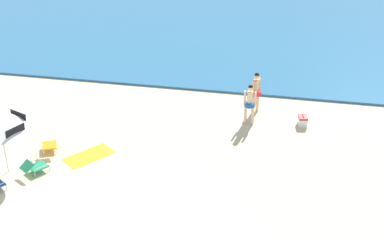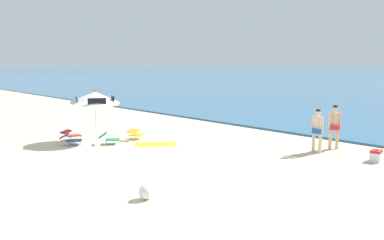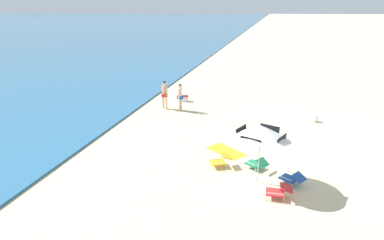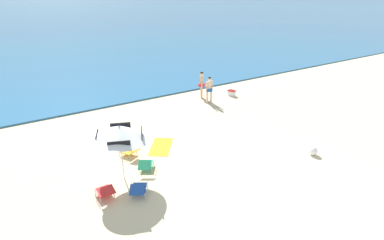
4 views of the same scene
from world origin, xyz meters
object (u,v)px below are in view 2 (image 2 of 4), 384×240
Objects in this scene: cooler_box at (376,156)px; beach_ball at (146,192)px; beach_umbrella_striped_main at (95,97)px; person_standing_near_shore at (317,127)px; lounge_chair_under_umbrella at (109,138)px; lounge_chair_facing_sea at (71,139)px; person_standing_beside at (334,124)px; lounge_chair_spare_folded at (71,134)px; lounge_chair_beside_umbrella at (136,133)px; beach_towel at (156,144)px.

beach_ball is at bearing -105.89° from cooler_box.
beach_umbrella_striped_main is 9.55m from person_standing_near_shore.
lounge_chair_under_umbrella reaches higher than lounge_chair_facing_sea.
lounge_chair_under_umbrella is 0.57× the size of person_standing_beside.
lounge_chair_under_umbrella is 1.18× the size of lounge_chair_spare_folded.
beach_umbrella_striped_main reaches higher than person_standing_near_shore.
lounge_chair_beside_umbrella is at bearing 73.51° from lounge_chair_facing_sea.
cooler_box is 1.42× the size of beach_ball.
person_standing_near_shore reaches higher than cooler_box.
beach_towel is at bearing -139.61° from person_standing_beside.
lounge_chair_facing_sea reaches higher than lounge_chair_beside_umbrella.
beach_ball is at bearing -11.54° from lounge_chair_facing_sea.
beach_umbrella_striped_main is 3.48m from beach_towel.
lounge_chair_spare_folded is at bearing -128.94° from lounge_chair_beside_umbrella.
lounge_chair_facing_sea is 12.12m from cooler_box.
beach_ball is (-2.38, -8.37, -0.01)m from cooler_box.
beach_towel is at bearing 140.57° from beach_ball.
lounge_chair_under_umbrella reaches higher than cooler_box.
person_standing_beside is at bearing 41.40° from lounge_chair_under_umbrella.
beach_ball is at bearing -39.43° from beach_towel.
person_standing_beside is 7.49m from beach_towel.
cooler_box is at bearing 7.81° from person_standing_near_shore.
lounge_chair_under_umbrella is 2.12m from lounge_chair_spare_folded.
person_standing_near_shore is (6.94, 5.17, 0.73)m from lounge_chair_under_umbrella.
lounge_chair_facing_sea is at bearing -25.35° from lounge_chair_spare_folded.
beach_umbrella_striped_main is 1.50× the size of person_standing_near_shore.
lounge_chair_beside_umbrella is 1.82× the size of cooler_box.
lounge_chair_spare_folded is (-0.97, -0.76, -1.71)m from beach_umbrella_striped_main.
lounge_chair_spare_folded is 2.27× the size of beach_ball.
lounge_chair_facing_sea is 3.65m from beach_towel.
person_standing_beside is at bearing 38.18° from lounge_chair_spare_folded.
cooler_box reaches higher than beach_towel.
lounge_chair_spare_folded reaches higher than beach_towel.
lounge_chair_under_umbrella is (0.97, 0.09, -1.72)m from beach_umbrella_striped_main.
lounge_chair_facing_sea is at bearing -87.43° from beach_umbrella_striped_main.
person_standing_beside reaches higher than cooler_box.
cooler_box is at bearing 29.79° from lounge_chair_spare_folded.
beach_umbrella_striped_main reaches higher than beach_towel.
lounge_chair_facing_sea is 10.23m from person_standing_near_shore.
lounge_chair_facing_sea is at bearing -140.31° from person_standing_near_shore.
lounge_chair_facing_sea is at bearing -145.78° from cooler_box.
person_standing_near_shore is 8.12m from beach_ball.
beach_ball is 6.84m from beach_towel.
lounge_chair_beside_umbrella is 2.59× the size of beach_ball.
lounge_chair_spare_folded reaches higher than cooler_box.
beach_towel is (1.53, 0.00, -0.27)m from lounge_chair_beside_umbrella.
lounge_chair_spare_folded is 4.10m from beach_towel.
cooler_box is (10.07, 5.56, -1.79)m from beach_umbrella_striped_main.
person_standing_near_shore is at bearing 27.97° from lounge_chair_beside_umbrella.
cooler_box is (2.17, 0.30, -0.79)m from person_standing_near_shore.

